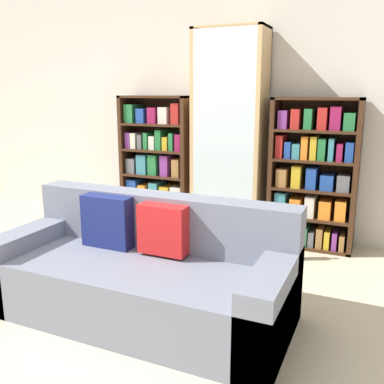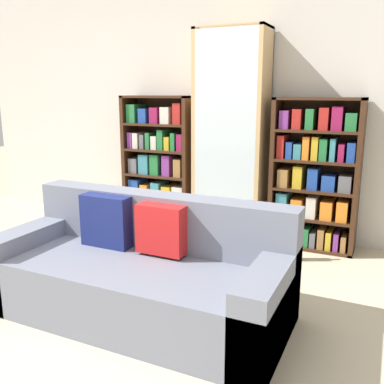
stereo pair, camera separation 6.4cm
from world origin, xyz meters
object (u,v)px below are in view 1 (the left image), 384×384
(couch, at_px, (143,275))
(display_cabinet, at_px, (229,137))
(bookshelf_right, at_px, (313,176))
(wine_bottle, at_px, (288,241))
(bookshelf_left, at_px, (158,164))

(couch, height_order, display_cabinet, display_cabinet)
(couch, xyz_separation_m, bookshelf_right, (0.79, 1.75, 0.41))
(bookshelf_right, bearing_deg, wine_bottle, -105.20)
(bookshelf_left, bearing_deg, display_cabinet, -1.13)
(wine_bottle, bearing_deg, bookshelf_left, 164.03)
(bookshelf_left, bearing_deg, bookshelf_right, 0.00)
(display_cabinet, bearing_deg, bookshelf_left, 178.87)
(display_cabinet, distance_m, bookshelf_right, 0.88)
(couch, bearing_deg, bookshelf_right, 65.69)
(bookshelf_left, bearing_deg, couch, -64.46)
(bookshelf_left, xyz_separation_m, bookshelf_right, (1.63, 0.00, 0.00))
(bookshelf_left, height_order, display_cabinet, display_cabinet)
(wine_bottle, bearing_deg, bookshelf_right, 74.80)
(bookshelf_left, bearing_deg, wine_bottle, -15.97)
(bookshelf_left, distance_m, bookshelf_right, 1.63)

